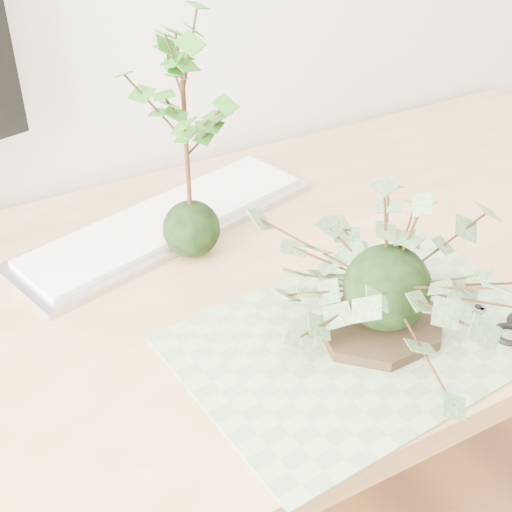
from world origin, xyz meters
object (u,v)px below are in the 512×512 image
object	(u,v)px
maple_kokedama	(183,96)
keyboard	(167,222)
ivy_kokedama	(392,253)
desk	(255,321)

from	to	relation	value
maple_kokedama	keyboard	world-z (taller)	maple_kokedama
keyboard	ivy_kokedama	bearing A→B (deg)	-84.16
ivy_kokedama	maple_kokedama	xyz separation A→B (m)	(-0.13, 0.28, 0.12)
desk	keyboard	distance (m)	0.21
keyboard	desk	bearing A→B (deg)	-85.75
ivy_kokedama	keyboard	world-z (taller)	ivy_kokedama
desk	keyboard	world-z (taller)	keyboard
desk	keyboard	xyz separation A→B (m)	(-0.06, 0.17, 0.10)
ivy_kokedama	desk	bearing A→B (deg)	112.41
desk	ivy_kokedama	xyz separation A→B (m)	(0.08, -0.19, 0.21)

